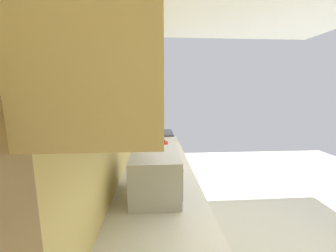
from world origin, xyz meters
TOP-DOWN VIEW (x-y plane):
  - ground_plane at (0.00, 0.00)m, footprint 6.64×6.64m
  - wall_back at (0.00, 1.66)m, footprint 4.27×0.12m
  - counter_run at (-0.36, 1.28)m, footprint 3.42×0.66m
  - upper_cabinets at (-0.36, 1.44)m, footprint 2.16×0.32m
  - oven_range at (1.64, 1.29)m, footprint 0.60×0.62m
  - microwave at (-0.50, 1.30)m, footprint 0.45×0.34m
  - bowl at (0.85, 1.20)m, footprint 0.14×0.14m
  - kettle at (0.53, 1.20)m, footprint 0.16×0.11m

SIDE VIEW (x-z plane):
  - ground_plane at x=0.00m, z-range 0.00..0.00m
  - counter_run at x=-0.36m, z-range 0.00..0.91m
  - oven_range at x=1.64m, z-range -0.07..1.01m
  - bowl at x=0.85m, z-range 0.91..0.96m
  - kettle at x=0.53m, z-range 0.90..1.05m
  - microwave at x=-0.50m, z-range 0.91..1.21m
  - wall_back at x=0.00m, z-range 0.00..2.65m
  - upper_cabinets at x=-0.36m, z-range 1.51..2.12m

